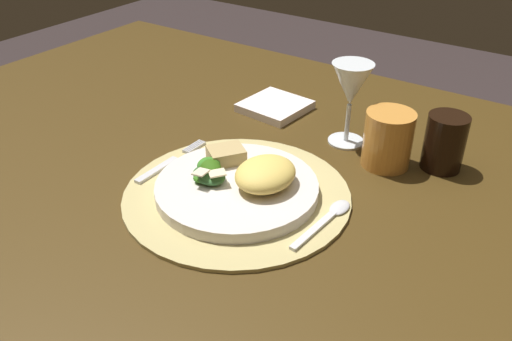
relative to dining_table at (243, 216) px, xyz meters
The scene contains 12 objects.
dining_table is the anchor object (origin of this frame).
placemat 0.12m from the dining_table, 60.13° to the right, with size 0.34×0.34×0.01m, color tan.
dinner_plate 0.13m from the dining_table, 60.13° to the right, with size 0.24×0.24×0.02m, color silver.
pasta_serving 0.16m from the dining_table, 32.10° to the right, with size 0.10×0.08×0.04m, color #E8C45A.
salad_greens 0.15m from the dining_table, 94.10° to the right, with size 0.07×0.07×0.02m.
bread_piece 0.13m from the dining_table, 115.35° to the right, with size 0.05×0.04×0.02m, color tan.
fork 0.16m from the dining_table, 147.52° to the right, with size 0.01×0.16×0.00m.
spoon 0.21m from the dining_table, 13.24° to the right, with size 0.03×0.14×0.01m.
napkin 0.25m from the dining_table, 109.79° to the left, with size 0.11×0.11×0.02m, color white.
wine_glass 0.28m from the dining_table, 61.36° to the left, with size 0.07×0.07×0.15m.
amber_tumbler 0.27m from the dining_table, 38.52° to the left, with size 0.08×0.08×0.09m, color #D18737.
dark_tumbler 0.35m from the dining_table, 35.72° to the left, with size 0.06×0.06×0.09m, color black.
Camera 1 is at (0.44, -0.60, 1.17)m, focal length 37.83 mm.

